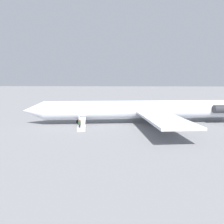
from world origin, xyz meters
TOP-DOWN VIEW (x-y plane):
  - ground_plane at (0.00, 0.00)m, footprint 600.00×600.00m
  - airplane_main at (-1.06, -0.18)m, footprint 36.53×28.21m
  - boarding_stairs at (8.14, 5.41)m, footprint 1.69×4.13m
  - passenger at (8.13, 6.56)m, footprint 0.38×0.56m

SIDE VIEW (x-z plane):
  - ground_plane at x=0.00m, z-range 0.00..0.00m
  - boarding_stairs at x=8.14m, z-range -0.52..1.29m
  - passenger at x=8.13m, z-range 0.13..1.87m
  - airplane_main at x=-1.06m, z-range -1.50..5.95m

